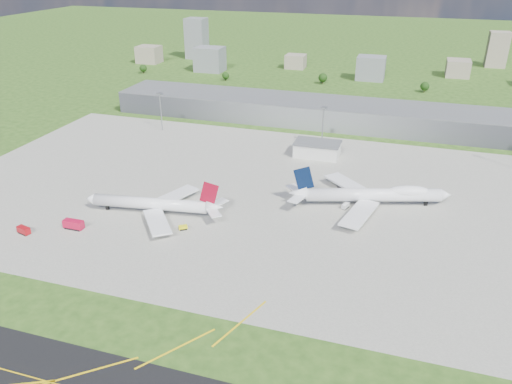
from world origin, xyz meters
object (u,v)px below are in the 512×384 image
(crash_tender, at_px, (24,230))
(tug_yellow, at_px, (183,228))
(fire_truck, at_px, (74,225))
(airliner_blue_quad, at_px, (373,195))
(van_white_near, at_px, (345,206))
(airliner_red_twin, at_px, (155,204))

(crash_tender, height_order, tug_yellow, crash_tender)
(crash_tender, relative_size, tug_yellow, 1.55)
(fire_truck, height_order, tug_yellow, fire_truck)
(airliner_blue_quad, relative_size, van_white_near, 14.68)
(airliner_blue_quad, height_order, crash_tender, airliner_blue_quad)
(airliner_red_twin, height_order, fire_truck, airliner_red_twin)
(fire_truck, distance_m, tug_yellow, 48.22)
(airliner_red_twin, relative_size, van_white_near, 12.88)
(airliner_blue_quad, bearing_deg, van_white_near, -166.43)
(crash_tender, distance_m, tug_yellow, 68.40)
(tug_yellow, bearing_deg, van_white_near, -2.48)
(tug_yellow, bearing_deg, fire_truck, 161.43)
(tug_yellow, bearing_deg, crash_tender, 165.42)
(airliner_red_twin, relative_size, crash_tender, 9.95)
(crash_tender, bearing_deg, tug_yellow, 34.94)
(airliner_red_twin, relative_size, tug_yellow, 15.38)
(airliner_blue_quad, distance_m, tug_yellow, 91.14)
(airliner_red_twin, xyz_separation_m, fire_truck, (-27.95, -23.43, -2.87))
(airliner_red_twin, bearing_deg, van_white_near, -167.36)
(airliner_blue_quad, relative_size, tug_yellow, 17.54)
(fire_truck, xyz_separation_m, crash_tender, (-17.86, -10.23, -0.37))
(airliner_blue_quad, distance_m, van_white_near, 14.41)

